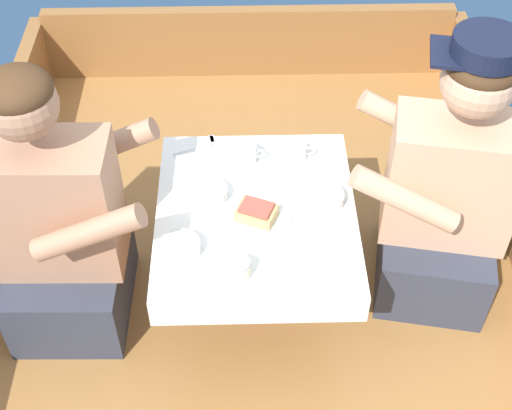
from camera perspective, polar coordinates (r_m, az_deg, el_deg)
The scene contains 18 objects.
ground_plane at distance 2.76m, azimuth 0.02°, elevation -11.41°, with size 60.00×60.00×0.00m, color navy.
boat_deck at distance 2.63m, azimuth 0.02°, elevation -9.64°, with size 1.99×2.80×0.30m, color #9E6B38.
bow_coaming at distance 3.41m, azimuth -0.56°, elevation 12.95°, with size 1.87×0.06×0.34m, color #936033.
cockpit_table at distance 2.24m, azimuth -0.00°, elevation -1.24°, with size 0.62×0.71×0.43m.
person_port at distance 2.28m, azimuth -15.47°, elevation -1.77°, with size 0.53×0.45×0.97m.
person_starboard at distance 2.36m, azimuth 14.95°, elevation 0.72°, with size 0.58×0.52×0.99m.
plate_sandwich at distance 2.17m, azimuth 0.06°, elevation -1.07°, with size 0.21×0.21×0.01m.
plate_bread at distance 2.05m, azimuth 3.33°, elevation -5.06°, with size 0.18×0.18×0.01m.
sandwich at distance 2.15m, azimuth 0.06°, elevation -0.58°, with size 0.14×0.12×0.05m.
bowl_port_near at distance 2.23m, azimuth -3.90°, elevation 1.03°, with size 0.13×0.13×0.04m.
bowl_starboard_near at distance 2.22m, azimuth 5.23°, elevation 0.59°, with size 0.14×0.14×0.04m.
bowl_center_far at distance 2.08m, azimuth -6.07°, elevation -3.36°, with size 0.12×0.12×0.04m.
coffee_cup_port at distance 2.36m, azimuth 3.18°, elevation 4.31°, with size 0.10×0.08×0.05m.
coffee_cup_starboard at distance 2.34m, azimuth -0.91°, elevation 4.10°, with size 0.11×0.08×0.06m.
tin_can at distance 2.02m, azimuth -1.35°, elevation -5.08°, with size 0.07×0.07×0.05m.
utensil_spoon_center at distance 2.37m, azimuth -5.12°, elevation 3.43°, with size 0.16×0.09×0.01m.
utensil_fork_port at distance 2.41m, azimuth -3.32°, elevation 4.52°, with size 0.05×0.17×0.00m.
utensil_spoon_port at distance 2.42m, azimuth -4.06°, elevation 4.65°, with size 0.17×0.07×0.01m.
Camera 1 is at (-0.04, -1.49, 2.32)m, focal length 50.00 mm.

